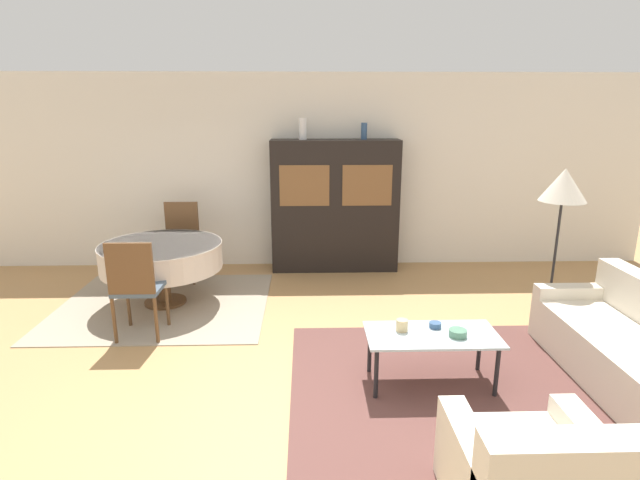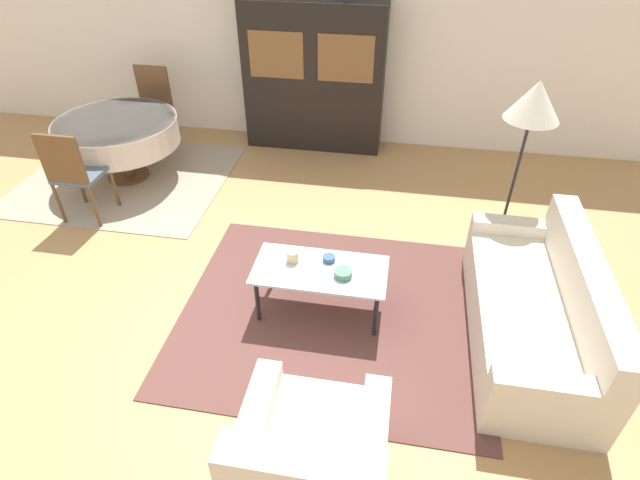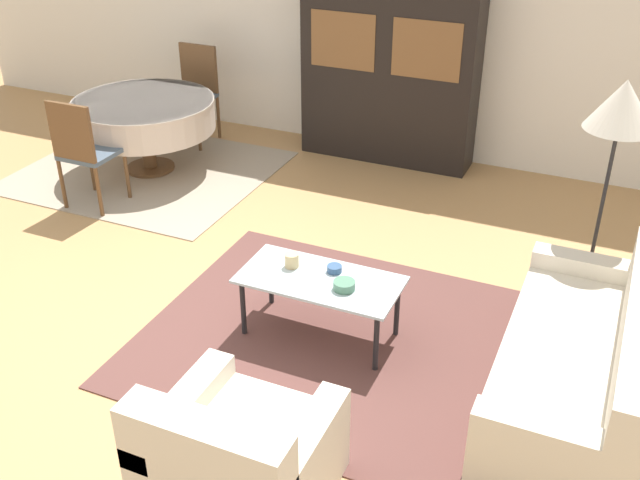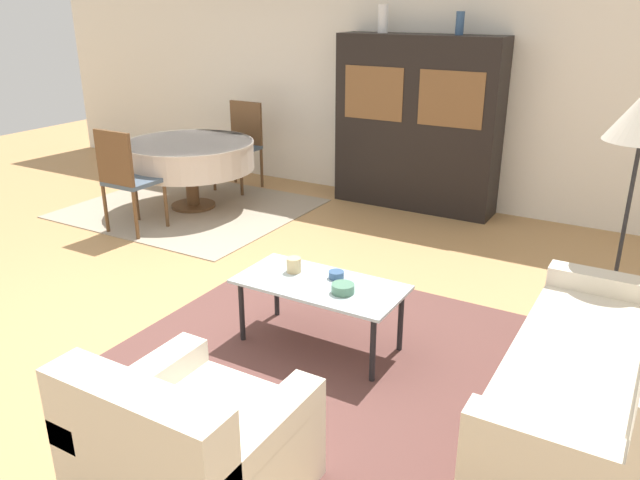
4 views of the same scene
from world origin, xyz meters
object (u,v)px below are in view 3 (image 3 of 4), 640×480
cup (292,260)px  dining_chair_near (83,148)px  bowl (344,285)px  armchair (237,460)px  dining_table (144,115)px  floor_lamp (622,111)px  coffee_table (320,284)px  bowl_small (334,269)px  dining_chair_far (195,88)px  display_cabinet (390,72)px  couch (582,367)px

cup → dining_chair_near: bearing=160.6°
bowl → armchair: bearing=-89.6°
dining_chair_near → cup: (2.45, -0.86, -0.08)m
dining_table → floor_lamp: floor_lamp is taller
cup → bowl: size_ratio=0.69×
coffee_table → floor_lamp: size_ratio=0.65×
cup → bowl_small: (0.29, 0.05, -0.03)m
coffee_table → floor_lamp: floor_lamp is taller
coffee_table → dining_chair_far: 3.85m
bowl_small → cup: bearing=-169.7°
display_cabinet → floor_lamp: (2.22, -1.84, 0.52)m
floor_lamp → cup: (-1.84, -1.20, -0.92)m
cup → coffee_table: bearing=-15.0°
bowl_small → coffee_table: bearing=-114.8°
coffee_table → dining_table: 3.26m
armchair → dining_chair_far: dining_chair_far is taller
coffee_table → dining_chair_near: size_ratio=1.06×
dining_table → bowl_small: 3.24m
coffee_table → dining_chair_far: (-2.69, 2.75, 0.17)m
coffee_table → bowl_small: size_ratio=10.77×
dining_table → floor_lamp: 4.41m
armchair → bowl: 1.45m
dining_table → bowl: 3.45m
floor_lamp → bowl_small: size_ratio=16.44×
display_cabinet → dining_table: bearing=-148.4°
armchair → floor_lamp: bearing=63.1°
display_cabinet → dining_chair_near: size_ratio=1.79×
armchair → display_cabinet: size_ratio=0.47×
dining_chair_far → floor_lamp: floor_lamp is taller
display_cabinet → bowl: 3.29m
cup → bowl_small: bearing=10.3°
floor_lamp → bowl: bearing=-136.9°
coffee_table → display_cabinet: bearing=101.3°
armchair → dining_table: (-2.89, 3.33, 0.29)m
bowl → bowl_small: 0.22m
couch → display_cabinet: (-2.32, 3.13, 0.62)m
armchair → display_cabinet: display_cabinet is taller
bowl_small → couch: bearing=-4.9°
dining_table → bowl_small: (2.74, -1.72, -0.10)m
dining_chair_far → bowl: (2.88, -2.80, -0.10)m
dining_chair_near → bowl: 3.04m
armchair → cup: 1.63m
coffee_table → bowl_small: (0.05, 0.12, 0.07)m
floor_lamp → cup: floor_lamp is taller
couch → cup: 1.95m
armchair → coffee_table: (-0.20, 1.49, 0.12)m
armchair → floor_lamp: floor_lamp is taller
dining_table → dining_chair_near: bearing=-90.0°
display_cabinet → dining_chair_near: 3.02m
armchair → dining_chair_far: bearing=124.3°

